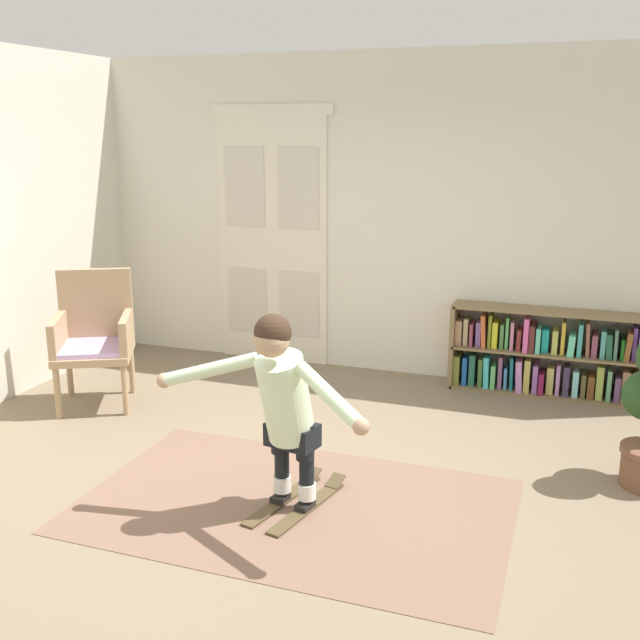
% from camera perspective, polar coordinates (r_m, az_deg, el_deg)
% --- Properties ---
extents(ground_plane, '(7.20, 7.20, 0.00)m').
position_cam_1_polar(ground_plane, '(4.83, -1.46, -13.08)').
color(ground_plane, '#7B6B54').
extents(back_wall, '(6.00, 0.10, 2.90)m').
position_cam_1_polar(back_wall, '(6.81, 6.37, 7.81)').
color(back_wall, silver).
rests_on(back_wall, ground).
extents(double_door, '(1.22, 0.05, 2.45)m').
position_cam_1_polar(double_door, '(7.18, -3.65, 6.44)').
color(double_door, beige).
rests_on(double_door, ground).
extents(rug, '(2.59, 1.61, 0.01)m').
position_cam_1_polar(rug, '(4.67, -1.97, -14.02)').
color(rug, '#7B5C4B').
rests_on(rug, ground).
extents(bookshelf, '(1.71, 0.30, 0.75)m').
position_cam_1_polar(bookshelf, '(6.66, 17.25, -2.71)').
color(bookshelf, olive).
rests_on(bookshelf, ground).
extents(wicker_chair, '(0.81, 0.81, 1.10)m').
position_cam_1_polar(wicker_chair, '(6.39, -16.93, -1.11)').
color(wicker_chair, tan).
rests_on(wicker_chair, ground).
extents(skis_pair, '(0.43, 0.80, 0.07)m').
position_cam_1_polar(skis_pair, '(4.68, -1.77, -13.66)').
color(skis_pair, brown).
rests_on(skis_pair, rug).
extents(person_skier, '(1.39, 0.71, 1.18)m').
position_cam_1_polar(person_skier, '(4.28, -2.88, -5.92)').
color(person_skier, white).
rests_on(person_skier, skis_pair).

